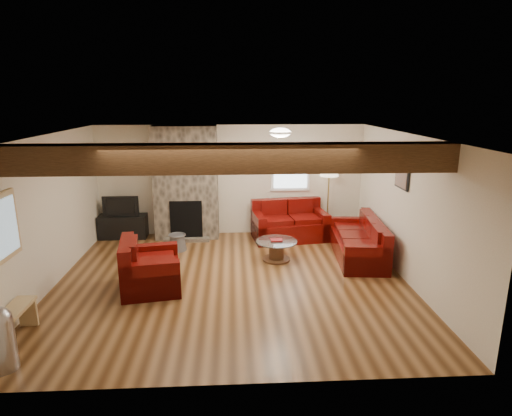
{
  "coord_description": "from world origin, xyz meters",
  "views": [
    {
      "loc": [
        0.03,
        -6.85,
        3.09
      ],
      "look_at": [
        0.43,
        0.4,
        1.2
      ],
      "focal_mm": 30.0,
      "sensor_mm": 36.0,
      "label": 1
    }
  ],
  "objects_px": {
    "sofa_three": "(358,239)",
    "floor_lamp": "(329,173)",
    "armchair_red": "(151,264)",
    "tv_cabinet": "(123,226)",
    "television": "(122,205)",
    "loveseat": "(290,221)",
    "coffee_table": "(276,250)"
  },
  "relations": [
    {
      "from": "sofa_three",
      "to": "tv_cabinet",
      "type": "bearing_deg",
      "value": -101.76
    },
    {
      "from": "sofa_three",
      "to": "floor_lamp",
      "type": "bearing_deg",
      "value": -164.64
    },
    {
      "from": "coffee_table",
      "to": "television",
      "type": "height_order",
      "value": "television"
    },
    {
      "from": "armchair_red",
      "to": "floor_lamp",
      "type": "xyz_separation_m",
      "value": [
        3.55,
        2.75,
        1.0
      ]
    },
    {
      "from": "sofa_three",
      "to": "loveseat",
      "type": "distance_m",
      "value": 1.7
    },
    {
      "from": "loveseat",
      "to": "coffee_table",
      "type": "bearing_deg",
      "value": -116.17
    },
    {
      "from": "tv_cabinet",
      "to": "floor_lamp",
      "type": "bearing_deg",
      "value": 0.25
    },
    {
      "from": "loveseat",
      "to": "television",
      "type": "relative_size",
      "value": 2.03
    },
    {
      "from": "coffee_table",
      "to": "tv_cabinet",
      "type": "relative_size",
      "value": 0.77
    },
    {
      "from": "armchair_red",
      "to": "television",
      "type": "bearing_deg",
      "value": 12.67
    },
    {
      "from": "armchair_red",
      "to": "tv_cabinet",
      "type": "height_order",
      "value": "armchair_red"
    },
    {
      "from": "sofa_three",
      "to": "television",
      "type": "xyz_separation_m",
      "value": [
        -4.93,
        1.52,
        0.36
      ]
    },
    {
      "from": "floor_lamp",
      "to": "sofa_three",
      "type": "bearing_deg",
      "value": -80.0
    },
    {
      "from": "coffee_table",
      "to": "tv_cabinet",
      "type": "xyz_separation_m",
      "value": [
        -3.31,
        1.58,
        0.06
      ]
    },
    {
      "from": "armchair_red",
      "to": "television",
      "type": "distance_m",
      "value": 2.97
    },
    {
      "from": "sofa_three",
      "to": "floor_lamp",
      "type": "relative_size",
      "value": 1.2
    },
    {
      "from": "sofa_three",
      "to": "television",
      "type": "distance_m",
      "value": 5.17
    },
    {
      "from": "coffee_table",
      "to": "sofa_three",
      "type": "bearing_deg",
      "value": 2.13
    },
    {
      "from": "coffee_table",
      "to": "television",
      "type": "bearing_deg",
      "value": 154.53
    },
    {
      "from": "loveseat",
      "to": "floor_lamp",
      "type": "distance_m",
      "value": 1.39
    },
    {
      "from": "sofa_three",
      "to": "loveseat",
      "type": "relative_size",
      "value": 1.25
    },
    {
      "from": "armchair_red",
      "to": "floor_lamp",
      "type": "distance_m",
      "value": 4.6
    },
    {
      "from": "coffee_table",
      "to": "floor_lamp",
      "type": "xyz_separation_m",
      "value": [
        1.35,
        1.6,
        1.22
      ]
    },
    {
      "from": "tv_cabinet",
      "to": "floor_lamp",
      "type": "height_order",
      "value": "floor_lamp"
    },
    {
      "from": "loveseat",
      "to": "floor_lamp",
      "type": "height_order",
      "value": "floor_lamp"
    },
    {
      "from": "coffee_table",
      "to": "floor_lamp",
      "type": "bearing_deg",
      "value": 49.9
    },
    {
      "from": "sofa_three",
      "to": "television",
      "type": "height_order",
      "value": "television"
    },
    {
      "from": "coffee_table",
      "to": "floor_lamp",
      "type": "distance_m",
      "value": 2.42
    },
    {
      "from": "sofa_three",
      "to": "tv_cabinet",
      "type": "height_order",
      "value": "sofa_three"
    },
    {
      "from": "coffee_table",
      "to": "television",
      "type": "relative_size",
      "value": 1.02
    },
    {
      "from": "armchair_red",
      "to": "tv_cabinet",
      "type": "relative_size",
      "value": 1.0
    },
    {
      "from": "coffee_table",
      "to": "tv_cabinet",
      "type": "height_order",
      "value": "tv_cabinet"
    }
  ]
}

